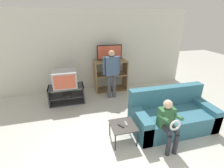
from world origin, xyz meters
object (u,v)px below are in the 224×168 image
media_shelf (111,75)px  snack_table (123,127)px  remote_control_black (121,126)px  person_seated_child (168,121)px  person_standing_adult (112,70)px  remote_control_white (126,124)px  couch (171,115)px  television_main (65,79)px  television_flat (109,53)px  tv_stand (67,94)px

media_shelf → snack_table: size_ratio=2.16×
remote_control_black → person_seated_child: person_seated_child is taller
snack_table → person_seated_child: size_ratio=0.50×
person_standing_adult → remote_control_black: bearing=-99.1°
remote_control_white → couch: bearing=10.7°
couch → person_seated_child: size_ratio=1.85×
media_shelf → snack_table: media_shelf is taller
snack_table → television_main: bearing=119.1°
remote_control_white → person_standing_adult: 2.00m
media_shelf → remote_control_black: size_ratio=7.37×
media_shelf → television_flat: size_ratio=1.32×
snack_table → person_standing_adult: size_ratio=0.33×
remote_control_white → television_flat: bearing=86.9°
tv_stand → media_shelf: (1.46, 0.53, 0.28)m
tv_stand → television_flat: bearing=20.9°
media_shelf → person_seated_child: size_ratio=1.08×
remote_control_white → couch: couch is taller
remote_control_black → couch: (1.26, 0.20, -0.10)m
media_shelf → couch: bearing=-69.9°
television_main → person_seated_child: size_ratio=0.66×
couch → snack_table: bearing=-171.9°
remote_control_white → person_seated_child: bearing=-24.7°
remote_control_white → person_standing_adult: bearing=87.3°
remote_control_black → couch: 1.28m
television_flat → television_main: bearing=-159.6°
person_seated_child → media_shelf: bearing=98.0°
person_seated_child → television_main: bearing=128.7°
television_main → remote_control_white: bearing=-59.2°
remote_control_black → remote_control_white: size_ratio=1.00×
television_flat → media_shelf: bearing=-35.4°
media_shelf → person_seated_child: 2.85m
tv_stand → remote_control_white: 2.26m
snack_table → remote_control_white: bearing=16.4°
person_seated_child → tv_stand: bearing=128.9°
television_main → snack_table: bearing=-60.9°
tv_stand → person_standing_adult: bearing=-0.3°
media_shelf → television_flat: television_flat is taller
tv_stand → television_flat: (1.43, 0.55, 1.02)m
media_shelf → couch: 2.47m
television_flat → remote_control_white: (-0.27, -2.48, -0.88)m
snack_table → person_seated_child: (0.76, -0.35, 0.24)m
couch → remote_control_black: bearing=-171.2°
television_main → media_shelf: bearing=19.3°
tv_stand → television_flat: television_flat is taller
tv_stand → remote_control_black: size_ratio=6.93×
couch → person_standing_adult: person_standing_adult is taller
remote_control_black → couch: couch is taller
tv_stand → television_main: size_ratio=1.54×
couch → person_standing_adult: size_ratio=1.22×
media_shelf → couch: size_ratio=0.58×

